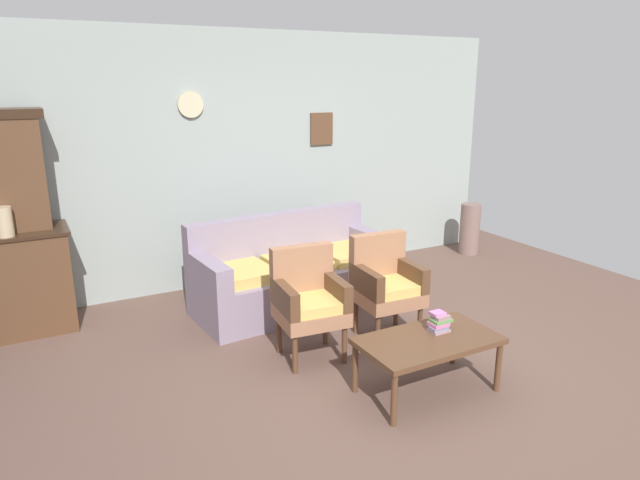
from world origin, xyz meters
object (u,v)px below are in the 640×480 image
Objects in this scene: floral_couch at (293,275)px; side_cabinet at (3,284)px; armchair_row_middle at (386,282)px; coffee_table at (428,344)px; vase_on_cabinet at (4,222)px; book_stack_on_table at (439,323)px; floor_vase_by_wall at (470,229)px; armchair_by_doorway at (309,298)px.

side_cabinet is at bearing 166.26° from floral_couch.
coffee_table is (-0.27, -0.93, -0.12)m from armchair_row_middle.
book_stack_on_table is (2.71, -2.32, -0.57)m from vase_on_cabinet.
coffee_table is 1.52× the size of floor_vase_by_wall.
coffee_table is at bearing -61.48° from armchair_by_doorway.
floral_couch is at bearing 94.28° from coffee_table.
armchair_row_middle reaches higher than book_stack_on_table.
armchair_by_doorway is (2.08, -1.47, -0.56)m from vase_on_cabinet.
side_cabinet is 0.57× the size of floral_couch.
floral_couch is 1.94m from coffee_table.
vase_on_cabinet reaches higher than side_cabinet.
side_cabinet is at bearing 178.92° from floor_vase_by_wall.
vase_on_cabinet is at bearing 153.07° from armchair_row_middle.
floor_vase_by_wall is at bearing 42.73° from coffee_table.
armchair_by_doorway is (-0.35, -1.03, 0.17)m from floral_couch.
armchair_row_middle is (2.93, -1.62, 0.03)m from side_cabinet.
vase_on_cabinet is at bearing -179.20° from floor_vase_by_wall.
floral_couch reaches higher than floor_vase_by_wall.
vase_on_cabinet is at bearing 137.28° from coffee_table.
floral_couch reaches higher than book_stack_on_table.
book_stack_on_table is (-0.13, -0.88, -0.01)m from armchair_row_middle.
coffee_table is 0.19m from book_stack_on_table.
coffee_table is (0.49, -0.91, -0.12)m from armchair_by_doorway.
side_cabinet is 1.28× the size of armchair_by_doorway.
armchair_by_doorway is 5.41× the size of book_stack_on_table.
book_stack_on_table is 0.25× the size of floor_vase_by_wall.
floor_vase_by_wall is at bearing 0.80° from vase_on_cabinet.
armchair_row_middle is 0.90× the size of coffee_table.
side_cabinet is at bearing 117.14° from vase_on_cabinet.
book_stack_on_table is at bearing 21.30° from coffee_table.
armchair_by_doorway is at bearing -153.87° from floor_vase_by_wall.
armchair_by_doorway reaches higher than book_stack_on_table.
book_stack_on_table is (0.14, 0.05, 0.11)m from coffee_table.
book_stack_on_table is (0.63, -0.85, -0.01)m from armchair_by_doorway.
floral_couch is at bearing 98.59° from book_stack_on_table.
vase_on_cabinet reaches higher than floral_couch.
floral_couch is at bearing -13.74° from side_cabinet.
armchair_by_doorway is 0.77m from armchair_row_middle.
side_cabinet is 6.94× the size of book_stack_on_table.
side_cabinet is 3.68m from coffee_table.
vase_on_cabinet is 0.28× the size of armchair_by_doorway.
side_cabinet reaches higher than armchair_row_middle.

